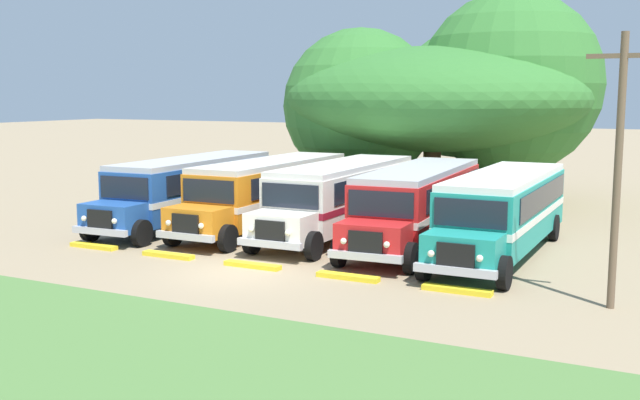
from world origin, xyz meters
name	(u,v)px	position (x,y,z in m)	size (l,w,h in m)	color
ground_plane	(238,273)	(0.00, 0.00, 0.00)	(220.00, 220.00, 0.00)	#937F60
foreground_grass_strip	(39,349)	(0.00, -7.95, 0.00)	(80.00, 8.67, 0.01)	#4C7538
parked_bus_slot_0	(190,187)	(-6.81, 6.70, 1.58)	(3.07, 10.89, 2.82)	#23519E
parked_bus_slot_1	(269,190)	(-3.27, 7.34, 1.58)	(2.75, 10.85, 2.82)	orange
parked_bus_slot_2	(342,195)	(0.00, 7.52, 1.58)	(2.83, 10.86, 2.82)	silver
parked_bus_slot_3	(418,201)	(3.33, 7.16, 1.58)	(3.27, 10.93, 2.82)	red
parked_bus_slot_4	(503,209)	(6.67, 6.60, 1.58)	(2.75, 10.85, 2.82)	teal
curb_wheelstop_0	(94,246)	(-6.79, 0.83, 0.07)	(2.00, 0.36, 0.15)	yellow
curb_wheelstop_1	(168,255)	(-3.39, 0.83, 0.07)	(2.00, 0.36, 0.15)	yellow
curb_wheelstop_2	(252,265)	(0.00, 0.83, 0.07)	(2.00, 0.36, 0.15)	yellow
curb_wheelstop_3	(348,277)	(3.39, 0.83, 0.07)	(2.00, 0.36, 0.15)	yellow
curb_wheelstop_4	(457,290)	(6.79, 0.83, 0.07)	(2.00, 0.36, 0.15)	yellow
broad_shade_tree	(444,96)	(0.46, 19.06, 5.46)	(16.15, 15.00, 10.74)	brown
utility_pole	(618,163)	(10.82, 1.16, 3.80)	(1.80, 0.20, 7.10)	brown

